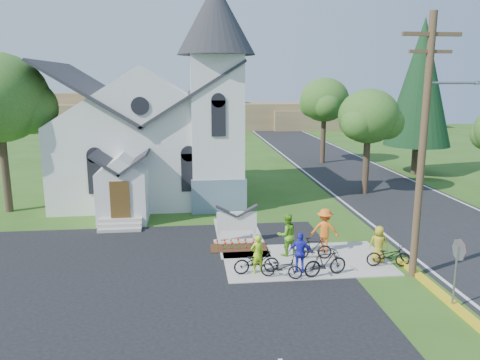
{
  "coord_description": "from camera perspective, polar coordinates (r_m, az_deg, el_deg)",
  "views": [
    {
      "loc": [
        -3.39,
        -17.95,
        7.61
      ],
      "look_at": [
        -0.85,
        5.0,
        2.65
      ],
      "focal_mm": 35.0,
      "sensor_mm": 36.0,
      "label": 1
    }
  ],
  "objects": [
    {
      "name": "conifer",
      "position": [
        40.38,
        21.18,
        11.01
      ],
      "size": [
        5.2,
        5.2,
        12.4
      ],
      "color": "#34281C",
      "rests_on": "ground"
    },
    {
      "name": "bike_2",
      "position": [
        18.53,
        5.06,
        -10.56
      ],
      "size": [
        1.73,
        1.1,
        0.86
      ],
      "primitive_type": "imported",
      "rotation": [
        0.0,
        0.0,
        1.22
      ],
      "color": "black",
      "rests_on": "sidewalk"
    },
    {
      "name": "cyclist_1",
      "position": [
        20.67,
        5.72,
        -6.63
      ],
      "size": [
        1.07,
        0.93,
        1.87
      ],
      "primitive_type": "imported",
      "rotation": [
        0.0,
        0.0,
        3.41
      ],
      "color": "#60AD20",
      "rests_on": "sidewalk"
    },
    {
      "name": "cyclist_4",
      "position": [
        20.71,
        16.55,
        -7.49
      ],
      "size": [
        0.9,
        0.75,
        1.57
      ],
      "primitive_type": "imported",
      "rotation": [
        0.0,
        0.0,
        2.76
      ],
      "color": "gold",
      "rests_on": "sidewalk"
    },
    {
      "name": "utility_pole",
      "position": [
        18.76,
        21.6,
        4.52
      ],
      "size": [
        3.45,
        0.28,
        10.0
      ],
      "color": "#4B3225",
      "rests_on": "ground"
    },
    {
      "name": "flower_bed",
      "position": [
        21.73,
        -0.15,
        -8.28
      ],
      "size": [
        2.6,
        1.1,
        0.07
      ],
      "primitive_type": "cube",
      "color": "#3C2110",
      "rests_on": "ground"
    },
    {
      "name": "ground",
      "position": [
        19.79,
        4.1,
        -10.53
      ],
      "size": [
        120.0,
        120.0,
        0.0
      ],
      "primitive_type": "plane",
      "color": "#2C5117",
      "rests_on": "ground"
    },
    {
      "name": "cyclist_0",
      "position": [
        18.8,
        2.12,
        -9.0
      ],
      "size": [
        0.66,
        0.53,
        1.58
      ],
      "primitive_type": "imported",
      "rotation": [
        0.0,
        0.0,
        3.43
      ],
      "color": "#B5EF1C",
      "rests_on": "sidewalk"
    },
    {
      "name": "stop_sign",
      "position": [
        17.35,
        25.03,
        -8.71
      ],
      "size": [
        0.11,
        0.76,
        2.48
      ],
      "color": "gray",
      "rests_on": "ground"
    },
    {
      "name": "tree_road_near",
      "position": [
        32.31,
        15.42,
        7.43
      ],
      "size": [
        4.0,
        4.0,
        7.05
      ],
      "color": "#34281C",
      "rests_on": "ground"
    },
    {
      "name": "cyclist_2",
      "position": [
        18.96,
        7.37,
        -8.79
      ],
      "size": [
        1.05,
        0.68,
        1.65
      ],
      "primitive_type": "imported",
      "rotation": [
        0.0,
        0.0,
        2.83
      ],
      "color": "#2828CA",
      "rests_on": "sidewalk"
    },
    {
      "name": "parking_lot",
      "position": [
        18.04,
        -17.74,
        -13.42
      ],
      "size": [
        20.0,
        16.0,
        0.02
      ],
      "primitive_type": "cube",
      "color": "black",
      "rests_on": "ground"
    },
    {
      "name": "church_sign",
      "position": [
        22.26,
        -0.4,
        -5.08
      ],
      "size": [
        2.2,
        0.4,
        1.7
      ],
      "color": "#9C988D",
      "rests_on": "ground"
    },
    {
      "name": "bike_1",
      "position": [
        20.53,
        8.93,
        -8.22
      ],
      "size": [
        1.63,
        0.64,
        0.96
      ],
      "primitive_type": "imported",
      "rotation": [
        0.0,
        0.0,
        1.45
      ],
      "color": "black",
      "rests_on": "sidewalk"
    },
    {
      "name": "road",
      "position": [
        36.37,
        15.44,
        -0.38
      ],
      "size": [
        8.0,
        90.0,
        0.02
      ],
      "primitive_type": "cube",
      "color": "black",
      "rests_on": "ground"
    },
    {
      "name": "cyclist_3",
      "position": [
        21.38,
        10.29,
        -6.0
      ],
      "size": [
        1.43,
        1.09,
        1.96
      ],
      "primitive_type": "imported",
      "rotation": [
        0.0,
        0.0,
        2.82
      ],
      "color": "orange",
      "rests_on": "sidewalk"
    },
    {
      "name": "sidewalk",
      "position": [
        20.54,
        8.02,
        -9.68
      ],
      "size": [
        7.0,
        4.0,
        0.05
      ],
      "primitive_type": "cube",
      "color": "#9C988D",
      "rests_on": "ground"
    },
    {
      "name": "bike_3",
      "position": [
        18.9,
        10.36,
        -9.87
      ],
      "size": [
        1.89,
        0.89,
        1.1
      ],
      "primitive_type": "imported",
      "rotation": [
        0.0,
        0.0,
        1.78
      ],
      "color": "black",
      "rests_on": "sidewalk"
    },
    {
      "name": "tree_road_mid",
      "position": [
        43.78,
        10.27,
        9.54
      ],
      "size": [
        4.4,
        4.4,
        7.8
      ],
      "color": "#34281C",
      "rests_on": "ground"
    },
    {
      "name": "church",
      "position": [
        30.6,
        -10.3,
        7.5
      ],
      "size": [
        12.35,
        12.0,
        13.0
      ],
      "color": "silver",
      "rests_on": "ground"
    },
    {
      "name": "bike_0",
      "position": [
        18.88,
        2.02,
        -9.91
      ],
      "size": [
        1.88,
        0.79,
        0.96
      ],
      "primitive_type": "imported",
      "rotation": [
        0.0,
        0.0,
        1.66
      ],
      "color": "black",
      "rests_on": "sidewalk"
    },
    {
      "name": "bike_4",
      "position": [
        20.45,
        17.64,
        -8.76
      ],
      "size": [
        1.86,
        0.85,
        0.94
      ],
      "primitive_type": "imported",
      "rotation": [
        0.0,
        0.0,
        1.44
      ],
      "color": "black",
      "rests_on": "sidewalk"
    },
    {
      "name": "distant_hills",
      "position": [
        74.79,
        -1.14,
        7.96
      ],
      "size": [
        61.0,
        10.0,
        5.6
      ],
      "color": "olive",
      "rests_on": "ground"
    }
  ]
}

